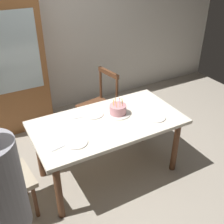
# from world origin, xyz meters

# --- Properties ---
(ground) EXTENTS (6.40, 6.40, 0.00)m
(ground) POSITION_xyz_m (0.00, 0.00, 0.00)
(ground) COLOR #9E9384
(back_wall) EXTENTS (6.40, 0.10, 2.60)m
(back_wall) POSITION_xyz_m (0.00, 1.85, 1.30)
(back_wall) COLOR beige
(back_wall) RESTS_ON ground
(dining_table) EXTENTS (1.63, 0.87, 0.74)m
(dining_table) POSITION_xyz_m (0.00, 0.00, 0.64)
(dining_table) COLOR silver
(dining_table) RESTS_ON ground
(birthday_cake) EXTENTS (0.28, 0.28, 0.18)m
(birthday_cake) POSITION_xyz_m (0.17, 0.07, 0.79)
(birthday_cake) COLOR silver
(birthday_cake) RESTS_ON dining_table
(plate_near_celebrant) EXTENTS (0.22, 0.22, 0.01)m
(plate_near_celebrant) POSITION_xyz_m (-0.45, -0.19, 0.74)
(plate_near_celebrant) COLOR white
(plate_near_celebrant) RESTS_ON dining_table
(plate_far_side) EXTENTS (0.22, 0.22, 0.01)m
(plate_far_side) POSITION_xyz_m (-0.08, 0.19, 0.74)
(plate_far_side) COLOR white
(plate_far_side) RESTS_ON dining_table
(plate_near_guest) EXTENTS (0.22, 0.22, 0.01)m
(plate_near_guest) POSITION_xyz_m (0.49, -0.19, 0.74)
(plate_near_guest) COLOR white
(plate_near_guest) RESTS_ON dining_table
(fork_near_celebrant) EXTENTS (0.18, 0.05, 0.01)m
(fork_near_celebrant) POSITION_xyz_m (-0.61, -0.19, 0.74)
(fork_near_celebrant) COLOR silver
(fork_near_celebrant) RESTS_ON dining_table
(fork_far_side) EXTENTS (0.18, 0.04, 0.01)m
(fork_far_side) POSITION_xyz_m (-0.24, 0.21, 0.74)
(fork_far_side) COLOR silver
(fork_far_side) RESTS_ON dining_table
(chair_spindle_back) EXTENTS (0.51, 0.51, 0.95)m
(chair_spindle_back) POSITION_xyz_m (0.26, 0.76, 0.46)
(chair_spindle_back) COLOR #56331E
(chair_spindle_back) RESTS_ON ground
(person_celebrant) EXTENTS (0.32, 0.32, 1.61)m
(person_celebrant) POSITION_xyz_m (-1.19, -0.83, 0.92)
(person_celebrant) COLOR #262328
(person_celebrant) RESTS_ON ground
(china_cabinet) EXTENTS (1.10, 0.45, 1.90)m
(china_cabinet) POSITION_xyz_m (-0.78, 1.56, 0.95)
(china_cabinet) COLOR brown
(china_cabinet) RESTS_ON ground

